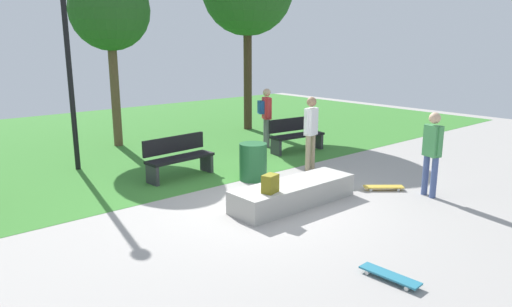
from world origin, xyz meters
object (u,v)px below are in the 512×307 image
Objects in this scene: park_bench_far_right at (178,156)px; pedestrian_with_backpack at (266,112)px; concrete_ledge at (294,193)px; backpack_on_ledge at (270,184)px; tree_slender_maple at (110,12)px; trash_bin at (253,162)px; park_bench_by_oak at (296,134)px; skater_watching at (311,128)px; skateboard_by_ledge at (384,187)px; lamp_post at (67,49)px; skater_performing_trick at (432,148)px; skateboard_spare at (390,276)px.

pedestrian_with_backpack reaches higher than park_bench_far_right.
backpack_on_ledge is at bearing -168.17° from concrete_ledge.
trash_bin is at bearing -82.39° from tree_slender_maple.
pedestrian_with_backpack is at bearing 105.00° from park_bench_by_oak.
skateboard_by_ledge is at bearing -90.54° from skater_watching.
concrete_ledge is at bearing -87.93° from tree_slender_maple.
park_bench_far_right is at bearing 132.12° from trash_bin.
pedestrian_with_backpack is (3.15, -2.93, -2.76)m from tree_slender_maple.
lamp_post is at bearing -135.28° from tree_slender_maple.
park_bench_far_right is at bearing -178.16° from park_bench_by_oak.
skateboard_by_ledge is at bearing -54.00° from lamp_post.
tree_slender_maple is at bearing 107.22° from skater_performing_trick.
concrete_ledge is 1.56× the size of skater_performing_trick.
pedestrian_with_backpack is (4.03, 6.85, 0.94)m from skateboard_spare.
backpack_on_ledge is 3.33m from skater_performing_trick.
skateboard_spare is (-0.40, -2.69, -0.51)m from backpack_on_ledge.
skater_performing_trick is at bearing -58.65° from trash_bin.
trash_bin reaches higher than skateboard_by_ledge.
trash_bin is at bearing 171.48° from skater_watching.
lamp_post reaches higher than concrete_ledge.
trash_bin is at bearing 121.35° from skater_performing_trick.
park_bench_far_right and park_bench_by_oak have the same top height.
lamp_post is 4.89m from trash_bin.
skater_watching is 5.41m from skateboard_spare.
pedestrian_with_backpack is (0.88, 2.55, -0.01)m from skater_watching.
pedestrian_with_backpack reaches higher than backpack_on_ledge.
park_bench_by_oak is at bearing -155.76° from backpack_on_ledge.
skater_watching is at bearing -164.86° from backpack_on_ledge.
skater_performing_trick is at bearing -55.26° from park_bench_far_right.
skater_performing_trick is (2.33, -1.40, 0.75)m from concrete_ledge.
skateboard_by_ledge is 3.86m from park_bench_by_oak.
skater_performing_trick is at bearing -95.96° from pedestrian_with_backpack.
park_bench_by_oak is at bearing -48.78° from tree_slender_maple.
park_bench_far_right is at bearing -95.95° from tree_slender_maple.
skateboard_by_ledge is at bearing -107.59° from park_bench_by_oak.
skater_performing_trick is 1.01× the size of park_bench_by_oak.
lamp_post is 2.79× the size of pedestrian_with_backpack.
tree_slender_maple is at bearing 92.07° from concrete_ledge.
skater_watching is (2.75, 1.62, 0.43)m from backpack_on_ledge.
skater_watching is 2.03m from park_bench_by_oak.
lamp_post is (-4.15, 3.62, 1.79)m from skater_watching.
park_bench_by_oak is 0.35× the size of lamp_post.
pedestrian_with_backpack is at bearing 43.44° from trash_bin.
pedestrian_with_backpack is at bearing -42.93° from tree_slender_maple.
park_bench_by_oak is (4.29, 5.90, 0.42)m from skateboard_spare.
park_bench_far_right is 2.01× the size of trash_bin.
pedestrian_with_backpack reaches higher than concrete_ledge.
concrete_ledge is 2.62m from skater_watching.
tree_slender_maple reaches higher than trash_bin.
skateboard_spare is at bearing -157.39° from skater_performing_trick.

